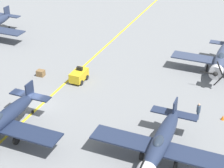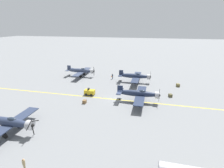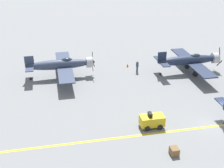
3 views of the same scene
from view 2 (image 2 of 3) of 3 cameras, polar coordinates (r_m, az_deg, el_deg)
name	(u,v)px [view 2 (image 2 of 3)]	position (r m, az deg, el deg)	size (l,w,h in m)	color
ground_plane	(117,100)	(42.38, 1.59, -5.11)	(400.00, 400.00, 0.00)	slate
taxiway_stripe	(117,100)	(42.38, 1.59, -5.11)	(0.30, 160.00, 0.01)	yellow
airplane_near_left	(81,71)	(61.41, -10.03, 4.28)	(12.00, 9.98, 3.65)	#333E57
airplane_mid_center	(139,94)	(40.99, 8.83, -3.15)	(12.00, 9.98, 3.65)	#1D2740
airplane_mid_left	(135,76)	(54.65, 7.63, 2.57)	(12.00, 9.98, 3.74)	#212B44
airplane_near_right	(9,122)	(34.00, -30.69, -10.65)	(12.00, 9.98, 3.65)	#29344D
tow_tractor	(90,92)	(45.20, -7.33, -2.60)	(1.57, 2.60, 1.79)	gold
ground_crew_walking	(24,164)	(26.20, -26.83, -22.19)	(0.36, 0.36, 1.65)	tan
ground_crew_inspecting	(113,76)	(57.79, 0.17, 2.62)	(0.40, 0.40, 1.85)	#334256
supply_crate_by_tanker	(178,85)	(54.44, 20.74, -0.35)	(1.01, 0.84, 0.84)	brown
supply_crate_mid_lane	(170,95)	(46.18, 18.52, -3.56)	(0.89, 0.74, 0.74)	brown
supply_crate_outboard	(85,102)	(40.89, -8.96, -5.70)	(0.91, 0.76, 0.76)	brown
traffic_cone	(112,76)	(60.41, -0.14, 2.62)	(0.36, 0.36, 0.55)	orange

